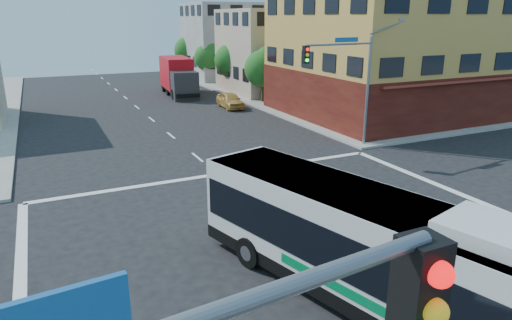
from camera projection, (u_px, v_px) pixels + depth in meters
name	position (u px, v px, depth m)	size (l,w,h in m)	color
ground	(312.00, 252.00, 16.49)	(120.00, 120.00, 0.00)	black
sidewalk_ne	(395.00, 81.00, 60.98)	(50.00, 50.00, 0.15)	gray
corner_building_ne	(398.00, 45.00, 38.85)	(18.10, 15.44, 14.00)	#BC8F43
building_east_near	(280.00, 51.00, 51.39)	(12.06, 10.06, 9.00)	tan
building_east_far	(233.00, 41.00, 63.30)	(12.06, 10.06, 10.00)	#ADADA8
signal_mast_ne	(348.00, 71.00, 27.87)	(7.91, 1.13, 8.07)	slate
street_tree_a	(264.00, 66.00, 44.36)	(3.60, 3.60, 5.53)	#362513
street_tree_b	(232.00, 58.00, 51.21)	(3.80, 3.80, 5.79)	#362513
street_tree_c	(208.00, 56.00, 58.19)	(3.40, 3.40, 5.29)	#362513
street_tree_d	(189.00, 49.00, 64.96)	(4.00, 4.00, 6.03)	#362513
transit_bus	(374.00, 250.00, 12.92)	(5.94, 12.74, 3.70)	black
box_truck	(178.00, 77.00, 49.48)	(3.30, 9.01, 3.97)	#292A2F
parked_car	(230.00, 100.00, 42.70)	(1.70, 4.22, 1.44)	gold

